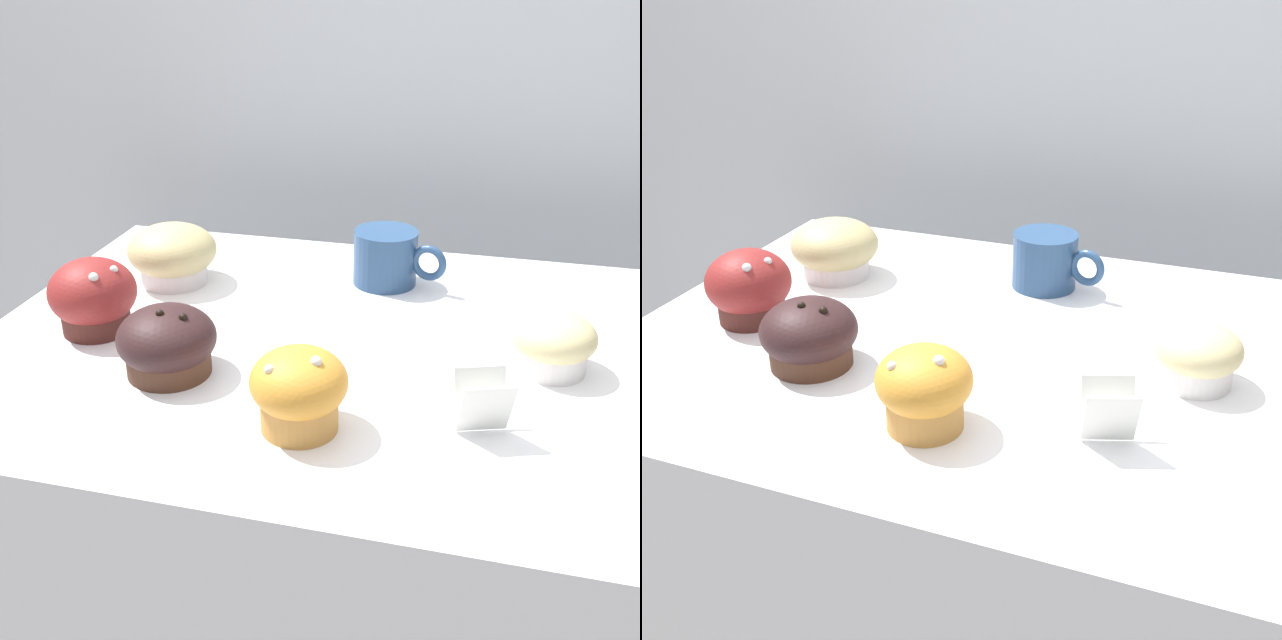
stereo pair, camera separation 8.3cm
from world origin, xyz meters
TOP-DOWN VIEW (x-y plane):
  - wall_back at (0.00, 0.60)m, footprint 3.20×0.10m
  - display_counter at (0.00, 0.00)m, footprint 1.00×0.64m
  - muffin_front_center at (0.16, -0.01)m, footprint 0.09×0.09m
  - muffin_back_left at (-0.07, -0.19)m, footprint 0.09×0.09m
  - muffin_front_left at (-0.37, -0.04)m, footprint 0.10×0.10m
  - muffin_front_right at (-0.24, -0.12)m, footprint 0.11×0.11m
  - muffin_back_center at (-0.34, 0.12)m, footprint 0.12×0.12m
  - coffee_cup at (-0.05, 0.18)m, footprint 0.13×0.09m
  - price_card at (0.10, -0.15)m, footprint 0.06×0.06m

SIDE VIEW (x-z plane):
  - display_counter at x=0.00m, z-range 0.00..0.89m
  - wall_back at x=0.00m, z-range 0.00..1.80m
  - price_card at x=0.10m, z-range 0.89..0.95m
  - muffin_front_center at x=0.16m, z-range 0.89..0.96m
  - muffin_front_right at x=-0.24m, z-range 0.89..0.97m
  - coffee_cup at x=-0.05m, z-range 0.89..0.97m
  - muffin_back_center at x=-0.34m, z-range 0.89..0.97m
  - muffin_back_left at x=-0.07m, z-range 0.89..0.98m
  - muffin_front_left at x=-0.37m, z-range 0.89..0.98m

